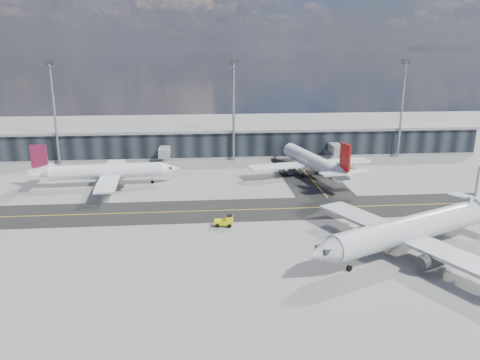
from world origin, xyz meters
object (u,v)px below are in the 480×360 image
at_px(airliner_af, 105,172).
at_px(baggage_tug, 225,221).
at_px(airliner_near, 414,229).
at_px(service_van, 315,160).
at_px(airliner_redtail, 313,162).

xyz_separation_m(airliner_af, baggage_tug, (27.27, -29.47, -2.41)).
distance_m(airliner_af, airliner_near, 71.46).
bearing_deg(airliner_near, airliner_af, 27.48).
xyz_separation_m(airliner_near, baggage_tug, (-29.30, 14.18, -3.09)).
bearing_deg(airliner_near, baggage_tug, 39.30).
xyz_separation_m(baggage_tug, service_van, (29.13, 48.99, -0.34)).
distance_m(airliner_af, baggage_tug, 40.22).
xyz_separation_m(airliner_af, service_van, (56.39, 19.52, -2.74)).
bearing_deg(service_van, airliner_redtail, -125.09).
distance_m(airliner_redtail, baggage_tug, 41.66).
bearing_deg(baggage_tug, airliner_af, -129.06).
distance_m(airliner_redtail, service_van, 16.40).
bearing_deg(airliner_af, airliner_near, 48.17).
distance_m(airliner_redtail, airliner_near, 47.98).
bearing_deg(airliner_redtail, airliner_near, -96.23).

